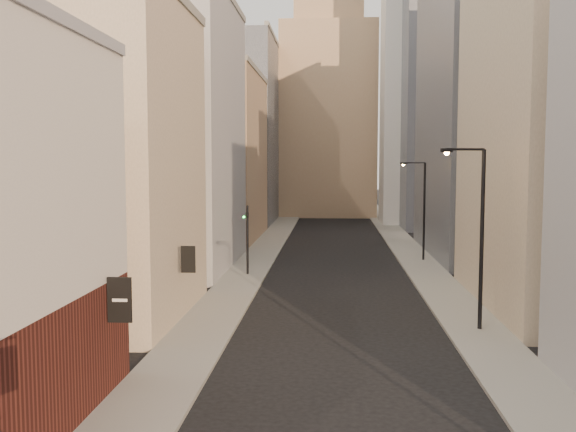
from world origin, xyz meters
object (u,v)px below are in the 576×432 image
(white_tower, at_px, (414,79))
(traffic_light_left, at_px, (247,225))
(clock_tower, at_px, (328,98))
(streetlamp_mid, at_px, (478,228))
(streetlamp_far, at_px, (422,205))

(white_tower, distance_m, traffic_light_left, 45.37)
(clock_tower, bearing_deg, streetlamp_mid, -83.73)
(streetlamp_far, height_order, traffic_light_left, streetlamp_far)
(streetlamp_mid, xyz_separation_m, streetlamp_far, (0.39, 21.68, -0.38))
(white_tower, distance_m, streetlamp_mid, 55.50)
(streetlamp_mid, height_order, streetlamp_far, streetlamp_mid)
(streetlamp_mid, distance_m, streetlamp_far, 21.69)
(clock_tower, distance_m, streetlamp_mid, 69.26)
(white_tower, relative_size, streetlamp_mid, 4.76)
(streetlamp_mid, height_order, traffic_light_left, streetlamp_mid)
(clock_tower, bearing_deg, streetlamp_far, -80.34)
(white_tower, bearing_deg, clock_tower, 128.16)
(streetlamp_mid, bearing_deg, traffic_light_left, 113.56)
(clock_tower, height_order, traffic_light_left, clock_tower)
(traffic_light_left, bearing_deg, streetlamp_far, -125.70)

